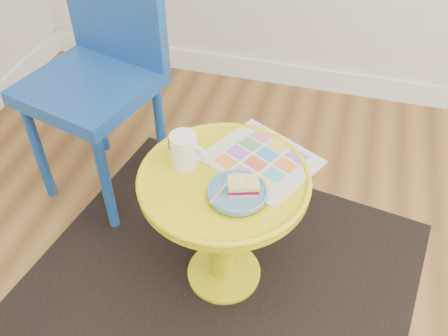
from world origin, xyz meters
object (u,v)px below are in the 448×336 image
(side_table, at_px, (224,209))
(chair, at_px, (100,63))
(plate, at_px, (237,193))
(mug, at_px, (185,150))
(newspaper, at_px, (262,160))

(side_table, distance_m, chair, 0.73)
(chair, bearing_deg, plate, -20.57)
(mug, bearing_deg, plate, -12.30)
(chair, distance_m, newspaper, 0.73)
(side_table, relative_size, chair, 0.53)
(newspaper, bearing_deg, plate, -72.92)
(side_table, distance_m, mug, 0.24)
(side_table, height_order, chair, chair)
(chair, height_order, newspaper, chair)
(mug, bearing_deg, newspaper, 33.61)
(newspaper, distance_m, plate, 0.17)
(newspaper, height_order, mug, mug)
(chair, relative_size, newspaper, 3.12)
(chair, height_order, plate, chair)
(chair, bearing_deg, newspaper, -8.09)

